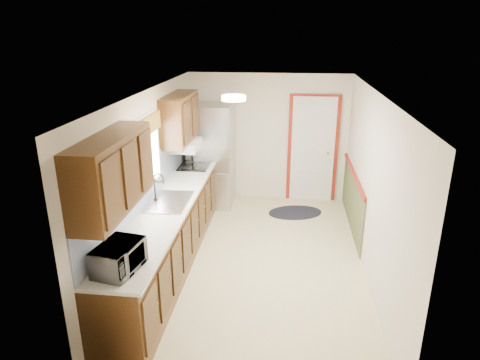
# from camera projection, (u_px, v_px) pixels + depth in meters

# --- Properties ---
(room_shell) EXTENTS (3.20, 5.20, 2.52)m
(room_shell) POSITION_uv_depth(u_px,v_px,m) (258.00, 182.00, 5.77)
(room_shell) COLOR beige
(room_shell) RESTS_ON ground
(kitchen_run) EXTENTS (0.63, 4.00, 2.20)m
(kitchen_run) POSITION_uv_depth(u_px,v_px,m) (165.00, 213.00, 5.76)
(kitchen_run) COLOR #3B210D
(kitchen_run) RESTS_ON ground
(back_wall_trim) EXTENTS (1.12, 2.30, 2.08)m
(back_wall_trim) POSITION_uv_depth(u_px,v_px,m) (321.00, 160.00, 7.84)
(back_wall_trim) COLOR maroon
(back_wall_trim) RESTS_ON ground
(ceiling_fixture) EXTENTS (0.30, 0.30, 0.06)m
(ceiling_fixture) POSITION_uv_depth(u_px,v_px,m) (234.00, 98.00, 5.22)
(ceiling_fixture) COLOR #FFD88C
(ceiling_fixture) RESTS_ON room_shell
(microwave) EXTENTS (0.37, 0.55, 0.35)m
(microwave) POSITION_uv_depth(u_px,v_px,m) (118.00, 255.00, 4.10)
(microwave) COLOR white
(microwave) RESTS_ON kitchen_run
(refrigerator) EXTENTS (0.79, 0.79, 1.89)m
(refrigerator) POSITION_uv_depth(u_px,v_px,m) (211.00, 156.00, 7.88)
(refrigerator) COLOR #B7B7BC
(refrigerator) RESTS_ON ground
(rug) EXTENTS (1.11, 0.87, 0.01)m
(rug) POSITION_uv_depth(u_px,v_px,m) (295.00, 212.00, 7.76)
(rug) COLOR black
(rug) RESTS_ON ground
(cooktop) EXTENTS (0.50, 0.60, 0.02)m
(cooktop) POSITION_uv_depth(u_px,v_px,m) (194.00, 166.00, 7.29)
(cooktop) COLOR black
(cooktop) RESTS_ON kitchen_run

